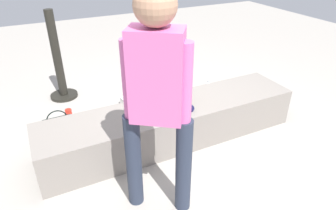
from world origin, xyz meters
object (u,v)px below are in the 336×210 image
(water_bottle_far_side, at_px, (194,96))
(gift_bag, at_px, (138,110))
(child_seated, at_px, (176,86))
(water_bottle_near_gift, at_px, (208,88))
(handbag_black_leather, at_px, (59,128))
(cake_box_white, at_px, (135,102))
(adult_standing, at_px, (157,91))
(party_cup_red, at_px, (69,113))
(cake_plate, at_px, (150,114))

(water_bottle_far_side, bearing_deg, gift_bag, -174.19)
(child_seated, xyz_separation_m, water_bottle_near_gift, (0.88, 0.72, -0.53))
(gift_bag, distance_m, handbag_black_leather, 0.89)
(gift_bag, height_order, water_bottle_far_side, gift_bag)
(cake_box_white, height_order, handbag_black_leather, handbag_black_leather)
(child_seated, height_order, gift_bag, child_seated)
(adult_standing, distance_m, water_bottle_far_side, 1.99)
(gift_bag, bearing_deg, party_cup_red, 147.93)
(adult_standing, relative_size, cake_box_white, 5.63)
(cake_plate, relative_size, water_bottle_far_side, 0.99)
(child_seated, xyz_separation_m, water_bottle_far_side, (0.58, 0.59, -0.52))
(cake_plate, height_order, party_cup_red, cake_plate)
(child_seated, height_order, handbag_black_leather, child_seated)
(water_bottle_far_side, bearing_deg, cake_box_white, 160.37)
(water_bottle_near_gift, bearing_deg, water_bottle_far_side, -155.80)
(adult_standing, relative_size, cake_plate, 7.66)
(adult_standing, bearing_deg, cake_plate, 71.53)
(handbag_black_leather, bearing_deg, water_bottle_near_gift, 5.30)
(child_seated, height_order, adult_standing, adult_standing)
(water_bottle_near_gift, bearing_deg, child_seated, -140.62)
(child_seated, distance_m, handbag_black_leather, 1.35)
(cake_plate, xyz_separation_m, water_bottle_near_gift, (1.21, 0.82, -0.34))
(water_bottle_near_gift, xyz_separation_m, water_bottle_far_side, (-0.31, -0.14, 0.01))
(cake_plate, distance_m, water_bottle_far_side, 1.18)
(child_seated, relative_size, water_bottle_near_gift, 2.27)
(party_cup_red, bearing_deg, adult_standing, -76.38)
(child_seated, distance_m, cake_plate, 0.39)
(child_seated, relative_size, cake_box_white, 1.58)
(adult_standing, distance_m, water_bottle_near_gift, 2.27)
(cake_plate, xyz_separation_m, water_bottle_far_side, (0.91, 0.68, -0.33))
(party_cup_red, bearing_deg, child_seated, -44.63)
(party_cup_red, relative_size, handbag_black_leather, 0.28)
(water_bottle_near_gift, bearing_deg, cake_plate, -145.89)
(party_cup_red, bearing_deg, water_bottle_far_side, -13.55)
(adult_standing, relative_size, party_cup_red, 17.23)
(cake_box_white, bearing_deg, child_seated, -79.97)
(child_seated, height_order, party_cup_red, child_seated)
(adult_standing, height_order, party_cup_red, adult_standing)
(cake_plate, bearing_deg, gift_bag, 81.83)
(water_bottle_near_gift, distance_m, cake_box_white, 1.04)
(gift_bag, xyz_separation_m, party_cup_red, (-0.73, 0.46, -0.10))
(water_bottle_near_gift, relative_size, water_bottle_far_side, 0.94)
(water_bottle_far_side, bearing_deg, handbag_black_leather, -178.34)
(gift_bag, height_order, handbag_black_leather, handbag_black_leather)
(adult_standing, bearing_deg, gift_bag, 76.28)
(cake_plate, bearing_deg, cake_box_white, 79.17)
(child_seated, relative_size, adult_standing, 0.28)
(water_bottle_far_side, distance_m, party_cup_red, 1.59)
(water_bottle_near_gift, bearing_deg, gift_bag, -168.89)
(water_bottle_near_gift, xyz_separation_m, cake_box_white, (-1.03, 0.12, -0.04))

